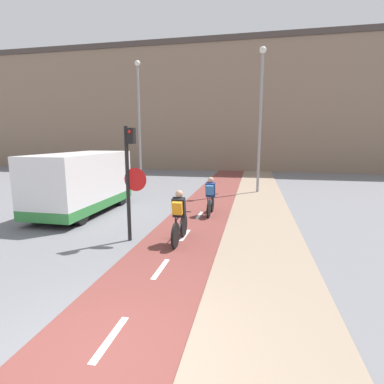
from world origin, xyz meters
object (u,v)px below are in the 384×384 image
Objects in this scene: street_lamp_far at (139,111)px; street_lamp_sidewalk at (261,107)px; van at (82,184)px; cyclist_far at (210,197)px; cyclist_near at (179,218)px; traffic_light_pole at (130,172)px.

street_lamp_sidewalk is at bearing -16.32° from street_lamp_far.
street_lamp_far is at bearing 163.68° from street_lamp_sidewalk.
cyclist_far is at bearing 6.78° from van.
van is at bearing 150.04° from cyclist_near.
traffic_light_pole reaches higher than cyclist_far.
traffic_light_pole is at bearing -176.15° from cyclist_near.
traffic_light_pole is 12.22m from street_lamp_far.
cyclist_near is at bearing -97.24° from cyclist_far.
street_lamp_sidewalk is 4.47× the size of cyclist_near.
street_lamp_sidewalk is 6.98m from cyclist_far.
van reaches higher than cyclist_near.
cyclist_near is at bearing 3.85° from traffic_light_pole.
street_lamp_far is 4.61× the size of cyclist_near.
van is at bearing -173.22° from cyclist_far.
street_lamp_sidewalk is 9.91m from van.
traffic_light_pole reaches higher than van.
street_lamp_sidewalk is at bearing 40.98° from van.
cyclist_near is 3.37m from cyclist_far.
street_lamp_sidewalk is at bearing 71.21° from cyclist_far.
street_lamp_far is 1.03× the size of street_lamp_sidewalk.
street_lamp_far is 8.11m from street_lamp_sidewalk.
street_lamp_far is (-4.08, 11.20, 2.69)m from traffic_light_pole.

